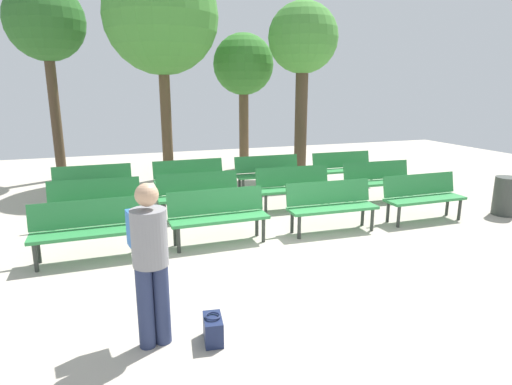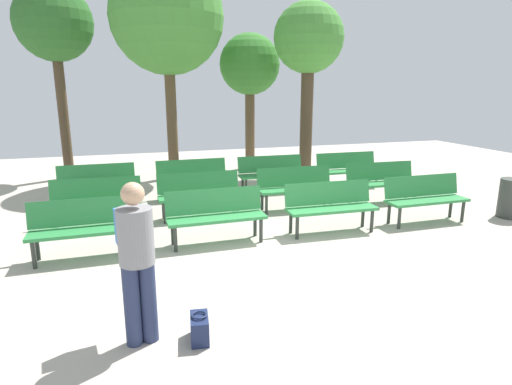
{
  "view_description": "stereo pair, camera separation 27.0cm",
  "coord_description": "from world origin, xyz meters",
  "px_view_note": "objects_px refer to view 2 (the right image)",
  "views": [
    {
      "loc": [
        -2.6,
        -4.87,
        2.5
      ],
      "look_at": [
        0.0,
        2.56,
        0.55
      ],
      "focal_mm": 30.04,
      "sensor_mm": 36.0,
      "label": 1
    },
    {
      "loc": [
        -2.34,
        -4.96,
        2.5
      ],
      "look_at": [
        0.0,
        2.56,
        0.55
      ],
      "focal_mm": 30.04,
      "sensor_mm": 36.0,
      "label": 2
    }
  ],
  "objects_px": {
    "bench_r1_c1": "(200,192)",
    "bench_r1_c2": "(296,185)",
    "bench_r0_c2": "(330,204)",
    "handbag": "(200,328)",
    "bench_r1_c0": "(96,199)",
    "bench_r0_c3": "(425,196)",
    "trash_bin": "(511,198)",
    "bench_r0_c1": "(216,213)",
    "bench_r1_c3": "(382,180)",
    "bench_r2_c0": "(97,182)",
    "visitor_with_backpack": "(136,254)",
    "bench_r2_c1": "(192,176)",
    "bench_r0_c0": "(86,225)",
    "tree_0": "(250,67)",
    "tree_2": "(167,18)",
    "tree_3": "(309,42)",
    "bench_r2_c3": "(348,168)",
    "bench_r2_c2": "(271,172)",
    "tree_1": "(54,25)"
  },
  "relations": [
    {
      "from": "bench_r2_c0",
      "to": "bench_r1_c3",
      "type": "bearing_deg",
      "value": -15.24
    },
    {
      "from": "tree_0",
      "to": "bench_r2_c0",
      "type": "bearing_deg",
      "value": -143.86
    },
    {
      "from": "tree_0",
      "to": "tree_3",
      "type": "xyz_separation_m",
      "value": [
        1.19,
        -1.6,
        0.59
      ]
    },
    {
      "from": "bench_r2_c1",
      "to": "visitor_with_backpack",
      "type": "bearing_deg",
      "value": -104.87
    },
    {
      "from": "bench_r1_c1",
      "to": "tree_1",
      "type": "bearing_deg",
      "value": 121.61
    },
    {
      "from": "bench_r1_c0",
      "to": "tree_1",
      "type": "xyz_separation_m",
      "value": [
        -0.95,
        4.73,
        3.54
      ]
    },
    {
      "from": "bench_r0_c1",
      "to": "bench_r2_c3",
      "type": "bearing_deg",
      "value": 35.26
    },
    {
      "from": "bench_r0_c3",
      "to": "tree_3",
      "type": "relative_size",
      "value": 0.34
    },
    {
      "from": "bench_r0_c2",
      "to": "bench_r1_c1",
      "type": "relative_size",
      "value": 1.01
    },
    {
      "from": "bench_r1_c0",
      "to": "bench_r2_c2",
      "type": "height_order",
      "value": "same"
    },
    {
      "from": "bench_r1_c1",
      "to": "tree_0",
      "type": "distance_m",
      "value": 5.92
    },
    {
      "from": "bench_r0_c0",
      "to": "bench_r1_c0",
      "type": "distance_m",
      "value": 1.55
    },
    {
      "from": "bench_r0_c2",
      "to": "bench_r1_c0",
      "type": "bearing_deg",
      "value": 160.25
    },
    {
      "from": "bench_r0_c2",
      "to": "tree_2",
      "type": "xyz_separation_m",
      "value": [
        -2.07,
        5.5,
        3.73
      ]
    },
    {
      "from": "tree_1",
      "to": "trash_bin",
      "type": "xyz_separation_m",
      "value": [
        8.66,
        -6.59,
        -3.66
      ]
    },
    {
      "from": "bench_r1_c2",
      "to": "bench_r2_c2",
      "type": "distance_m",
      "value": 1.55
    },
    {
      "from": "bench_r0_c3",
      "to": "bench_r1_c1",
      "type": "bearing_deg",
      "value": 158.66
    },
    {
      "from": "bench_r0_c1",
      "to": "bench_r1_c2",
      "type": "bearing_deg",
      "value": 35.28
    },
    {
      "from": "bench_r2_c2",
      "to": "tree_2",
      "type": "xyz_separation_m",
      "value": [
        -2.06,
        2.42,
        3.73
      ]
    },
    {
      "from": "bench_r0_c2",
      "to": "handbag",
      "type": "relative_size",
      "value": 4.73
    },
    {
      "from": "bench_r2_c1",
      "to": "tree_3",
      "type": "relative_size",
      "value": 0.34
    },
    {
      "from": "bench_r1_c0",
      "to": "bench_r2_c1",
      "type": "xyz_separation_m",
      "value": [
        2.01,
        1.52,
        0.0
      ]
    },
    {
      "from": "bench_r1_c0",
      "to": "handbag",
      "type": "distance_m",
      "value": 4.4
    },
    {
      "from": "bench_r1_c0",
      "to": "bench_r1_c2",
      "type": "distance_m",
      "value": 3.91
    },
    {
      "from": "bench_r0_c3",
      "to": "trash_bin",
      "type": "height_order",
      "value": "bench_r0_c3"
    },
    {
      "from": "bench_r0_c2",
      "to": "bench_r1_c2",
      "type": "distance_m",
      "value": 1.52
    },
    {
      "from": "visitor_with_backpack",
      "to": "bench_r2_c3",
      "type": "bearing_deg",
      "value": -143.72
    },
    {
      "from": "bench_r0_c1",
      "to": "bench_r1_c3",
      "type": "relative_size",
      "value": 0.99
    },
    {
      "from": "bench_r1_c0",
      "to": "tree_3",
      "type": "relative_size",
      "value": 0.34
    },
    {
      "from": "bench_r1_c2",
      "to": "bench_r1_c1",
      "type": "bearing_deg",
      "value": -178.36
    },
    {
      "from": "bench_r0_c2",
      "to": "trash_bin",
      "type": "xyz_separation_m",
      "value": [
        3.77,
        -0.28,
        -0.12
      ]
    },
    {
      "from": "bench_r2_c1",
      "to": "tree_0",
      "type": "xyz_separation_m",
      "value": [
        2.33,
        3.19,
        2.58
      ]
    },
    {
      "from": "bench_r0_c0",
      "to": "bench_r0_c3",
      "type": "relative_size",
      "value": 1.0
    },
    {
      "from": "tree_0",
      "to": "tree_2",
      "type": "bearing_deg",
      "value": -162.08
    },
    {
      "from": "bench_r0_c2",
      "to": "bench_r0_c0",
      "type": "bearing_deg",
      "value": -178.32
    },
    {
      "from": "bench_r2_c0",
      "to": "bench_r2_c1",
      "type": "height_order",
      "value": "same"
    },
    {
      "from": "bench_r2_c3",
      "to": "handbag",
      "type": "xyz_separation_m",
      "value": [
        -4.8,
        -5.65,
        -0.37
      ]
    },
    {
      "from": "bench_r1_c1",
      "to": "bench_r1_c2",
      "type": "height_order",
      "value": "same"
    },
    {
      "from": "bench_r2_c0",
      "to": "visitor_with_backpack",
      "type": "distance_m",
      "value": 5.62
    },
    {
      "from": "bench_r1_c0",
      "to": "bench_r1_c1",
      "type": "xyz_separation_m",
      "value": [
        1.9,
        -0.02,
        0.0
      ]
    },
    {
      "from": "bench_r2_c3",
      "to": "bench_r2_c2",
      "type": "bearing_deg",
      "value": 178.86
    },
    {
      "from": "bench_r0_c1",
      "to": "bench_r2_c1",
      "type": "distance_m",
      "value": 3.03
    },
    {
      "from": "bench_r0_c3",
      "to": "bench_r2_c3",
      "type": "xyz_separation_m",
      "value": [
        0.05,
        3.01,
        0.0
      ]
    },
    {
      "from": "tree_3",
      "to": "trash_bin",
      "type": "bearing_deg",
      "value": -66.31
    },
    {
      "from": "bench_r1_c3",
      "to": "bench_r2_c1",
      "type": "distance_m",
      "value": 4.26
    },
    {
      "from": "bench_r0_c2",
      "to": "bench_r2_c3",
      "type": "height_order",
      "value": "same"
    },
    {
      "from": "bench_r2_c3",
      "to": "trash_bin",
      "type": "relative_size",
      "value": 2.1
    },
    {
      "from": "bench_r1_c3",
      "to": "bench_r2_c0",
      "type": "height_order",
      "value": "same"
    },
    {
      "from": "tree_2",
      "to": "visitor_with_backpack",
      "type": "xyz_separation_m",
      "value": [
        -1.28,
        -7.98,
        -3.3
      ]
    },
    {
      "from": "bench_r2_c3",
      "to": "visitor_with_backpack",
      "type": "xyz_separation_m",
      "value": [
        -5.36,
        -5.47,
        0.43
      ]
    }
  ]
}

